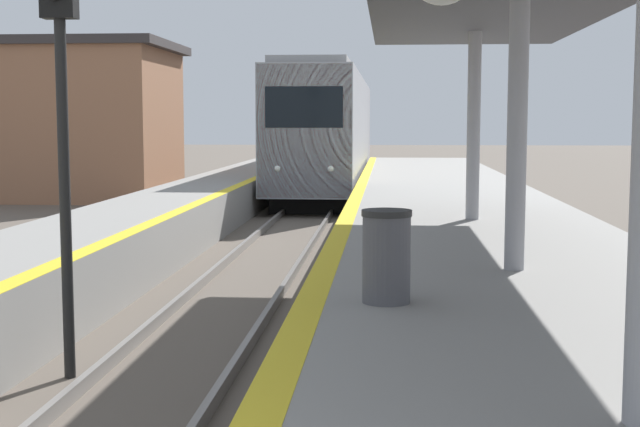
{
  "coord_description": "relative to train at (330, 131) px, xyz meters",
  "views": [
    {
      "loc": [
        2.4,
        -2.32,
        2.78
      ],
      "look_at": [
        1.2,
        13.15,
        1.15
      ],
      "focal_mm": 50.0,
      "sensor_mm": 36.0,
      "label": 1
    }
  ],
  "objects": [
    {
      "name": "signal_near",
      "position": [
        -1.03,
        -26.81,
        0.93
      ],
      "size": [
        0.36,
        0.31,
        4.73
      ],
      "color": "black",
      "rests_on": "ground"
    },
    {
      "name": "trash_bin",
      "position": [
        2.38,
        -27.52,
        -0.88
      ],
      "size": [
        0.48,
        0.48,
        0.9
      ],
      "color": "#4C4C51",
      "rests_on": "platform_right"
    },
    {
      "name": "train",
      "position": [
        0.0,
        0.0,
        0.0
      ],
      "size": [
        2.75,
        22.05,
        4.65
      ],
      "color": "black",
      "rests_on": "ground"
    }
  ]
}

